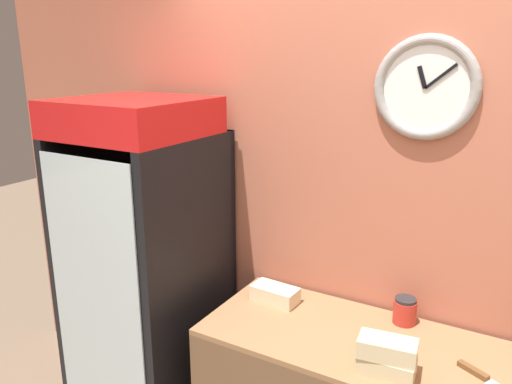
# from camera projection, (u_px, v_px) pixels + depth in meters

# --- Properties ---
(wall_back) EXTENTS (5.20, 0.10, 2.70)m
(wall_back) POSITION_uv_depth(u_px,v_px,m) (403.00, 221.00, 2.32)
(wall_back) COLOR #B7664C
(wall_back) RESTS_ON ground_plane
(beverage_cooler) EXTENTS (0.67, 0.73, 1.90)m
(beverage_cooler) POSITION_uv_depth(u_px,v_px,m) (153.00, 259.00, 2.69)
(beverage_cooler) COLOR black
(beverage_cooler) RESTS_ON ground_plane
(sandwich_stack_bottom) EXTENTS (0.23, 0.13, 0.07)m
(sandwich_stack_bottom) POSITION_uv_depth(u_px,v_px,m) (386.00, 365.00, 1.92)
(sandwich_stack_bottom) COLOR beige
(sandwich_stack_bottom) RESTS_ON prep_counter
(sandwich_stack_middle) EXTENTS (0.23, 0.14, 0.07)m
(sandwich_stack_middle) POSITION_uv_depth(u_px,v_px,m) (387.00, 348.00, 1.90)
(sandwich_stack_middle) COLOR beige
(sandwich_stack_middle) RESTS_ON sandwich_stack_bottom
(sandwich_flat_left) EXTENTS (0.24, 0.13, 0.08)m
(sandwich_flat_left) POSITION_uv_depth(u_px,v_px,m) (275.00, 294.00, 2.49)
(sandwich_flat_left) COLOR beige
(sandwich_flat_left) RESTS_ON prep_counter
(chefs_knife) EXTENTS (0.34, 0.20, 0.02)m
(chefs_knife) POSITION_uv_depth(u_px,v_px,m) (489.00, 381.00, 1.88)
(chefs_knife) COLOR silver
(chefs_knife) RESTS_ON prep_counter
(condiment_jar) EXTENTS (0.11, 0.11, 0.12)m
(condiment_jar) POSITION_uv_depth(u_px,v_px,m) (405.00, 311.00, 2.28)
(condiment_jar) COLOR #B72D23
(condiment_jar) RESTS_ON prep_counter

